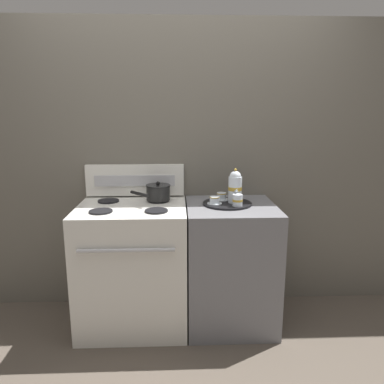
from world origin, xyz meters
TOP-DOWN VIEW (x-y plane):
  - ground_plane at (0.00, 0.00)m, footprint 6.00×6.00m
  - wall_back at (0.00, 0.34)m, footprint 6.00×0.05m
  - stove at (-0.32, -0.00)m, footprint 0.76×0.66m
  - control_panel at (-0.32, 0.29)m, footprint 0.74×0.05m
  - side_counter at (0.38, 0.00)m, footprint 0.63×0.63m
  - saucepan at (-0.14, 0.14)m, footprint 0.28×0.28m
  - serving_tray at (0.36, 0.03)m, footprint 0.35×0.35m
  - teapot at (0.41, 0.03)m, footprint 0.10×0.16m
  - teacup_left at (0.26, -0.01)m, footprint 0.10×0.10m
  - teacup_right at (0.33, 0.11)m, footprint 0.10×0.10m
  - creamer_jug at (0.41, -0.08)m, footprint 0.07×0.07m

SIDE VIEW (x-z plane):
  - ground_plane at x=0.00m, z-range 0.00..0.00m
  - side_counter at x=0.38m, z-range 0.00..0.88m
  - stove at x=-0.32m, z-range 0.00..0.89m
  - serving_tray at x=0.36m, z-range 0.88..0.90m
  - teacup_left at x=0.26m, z-range 0.90..0.95m
  - teacup_right at x=0.33m, z-range 0.90..0.95m
  - creamer_jug at x=0.41m, z-range 0.90..0.98m
  - saucepan at x=-0.14m, z-range 0.89..1.02m
  - teapot at x=0.41m, z-range 0.89..1.14m
  - control_panel at x=-0.32m, z-range 0.90..1.13m
  - wall_back at x=0.00m, z-range 0.00..2.20m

